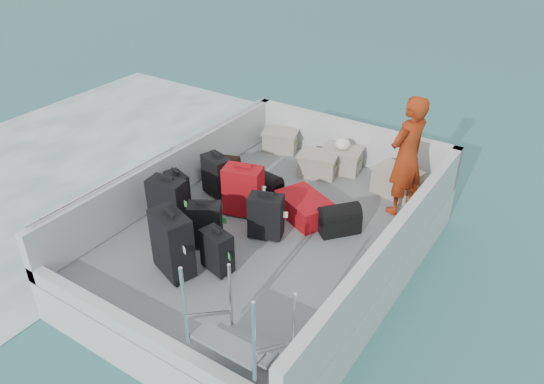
{
  "coord_description": "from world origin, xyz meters",
  "views": [
    {
      "loc": [
        3.32,
        -4.96,
        4.8
      ],
      "look_at": [
        -0.16,
        0.3,
        1.0
      ],
      "focal_mm": 35.0,
      "sensor_mm": 36.0,
      "label": 1
    }
  ],
  "objects": [
    {
      "name": "crate_2",
      "position": [
        0.05,
        2.03,
        0.8
      ],
      "size": [
        0.66,
        0.51,
        0.36
      ],
      "primitive_type": "cube",
      "rotation": [
        0.0,
        0.0,
        0.18
      ],
      "color": "#AAA494",
      "rests_on": "deck"
    },
    {
      "name": "duffel_2",
      "position": [
        0.82,
        0.46,
        0.78
      ],
      "size": [
        0.58,
        0.61,
        0.32
      ],
      "primitive_type": null,
      "rotation": [
        0.0,
        0.0,
        0.87
      ],
      "color": "black",
      "rests_on": "deck"
    },
    {
      "name": "suitcase_5",
      "position": [
        -0.53,
        0.12,
        0.98
      ],
      "size": [
        0.6,
        0.45,
        0.73
      ],
      "primitive_type": "cube",
      "rotation": [
        0.0,
        0.0,
        0.28
      ],
      "color": "#A70C13",
      "rests_on": "deck"
    },
    {
      "name": "yellow_bag",
      "position": [
        1.45,
        1.7,
        0.73
      ],
      "size": [
        0.28,
        0.26,
        0.22
      ],
      "primitive_type": "ellipsoid",
      "color": "gold",
      "rests_on": "deck"
    },
    {
      "name": "suitcase_4",
      "position": [
        -0.48,
        -0.76,
        0.93
      ],
      "size": [
        0.49,
        0.43,
        0.62
      ],
      "primitive_type": "cube",
      "rotation": [
        0.0,
        0.0,
        0.57
      ],
      "color": "black",
      "rests_on": "deck"
    },
    {
      "name": "suitcase_6",
      "position": [
        -0.04,
        -1.08,
        0.9
      ],
      "size": [
        0.44,
        0.32,
        0.55
      ],
      "primitive_type": "cube",
      "rotation": [
        0.0,
        0.0,
        -0.25
      ],
      "color": "black",
      "rests_on": "deck"
    },
    {
      "name": "ferry_hull",
      "position": [
        0.0,
        0.0,
        0.3
      ],
      "size": [
        3.6,
        5.0,
        0.6
      ],
      "primitive_type": "cube",
      "color": "silver",
      "rests_on": "ground"
    },
    {
      "name": "crate_0",
      "position": [
        -1.18,
        2.11,
        0.79
      ],
      "size": [
        0.65,
        0.54,
        0.33
      ],
      "primitive_type": "cube",
      "rotation": [
        0.0,
        0.0,
        0.33
      ],
      "color": "#AAA494",
      "rests_on": "deck"
    },
    {
      "name": "suitcase_3",
      "position": [
        -0.46,
        -1.4,
        1.03
      ],
      "size": [
        0.62,
        0.48,
        0.82
      ],
      "primitive_type": "cube",
      "rotation": [
        0.0,
        0.0,
        -0.35
      ],
      "color": "black",
      "rests_on": "deck"
    },
    {
      "name": "crate_1",
      "position": [
        -0.2,
        1.68,
        0.79
      ],
      "size": [
        0.66,
        0.53,
        0.35
      ],
      "primitive_type": "cube",
      "rotation": [
        0.0,
        0.0,
        0.27
      ],
      "color": "#AAA494",
      "rests_on": "deck"
    },
    {
      "name": "passenger",
      "position": [
        1.3,
        1.43,
        1.49
      ],
      "size": [
        0.6,
        0.74,
        1.74
      ],
      "primitive_type": "imported",
      "rotation": [
        0.0,
        0.0,
        -1.91
      ],
      "color": "red",
      "rests_on": "deck"
    },
    {
      "name": "white_bag",
      "position": [
        0.05,
        2.03,
        1.07
      ],
      "size": [
        0.24,
        0.24,
        0.18
      ],
      "primitive_type": "ellipsoid",
      "color": "white",
      "rests_on": "crate_2"
    },
    {
      "name": "crate_3",
      "position": [
        1.08,
        1.82,
        0.81
      ],
      "size": [
        0.71,
        0.56,
        0.38
      ],
      "primitive_type": "cube",
      "rotation": [
        0.0,
        0.0,
        -0.21
      ],
      "color": "#AAA494",
      "rests_on": "deck"
    },
    {
      "name": "suitcase_1",
      "position": [
        -1.38,
        -0.3,
        0.9
      ],
      "size": [
        0.42,
        0.32,
        0.56
      ],
      "primitive_type": "cube",
      "rotation": [
        0.0,
        0.0,
        -0.31
      ],
      "color": "black",
      "rests_on": "deck"
    },
    {
      "name": "deck",
      "position": [
        0.0,
        0.0,
        0.61
      ],
      "size": [
        3.3,
        4.7,
        0.02
      ],
      "primitive_type": "cube",
      "color": "slate",
      "rests_on": "ferry_hull"
    },
    {
      "name": "duffel_1",
      "position": [
        -0.53,
        0.66,
        0.78
      ],
      "size": [
        0.55,
        0.37,
        0.32
      ],
      "primitive_type": null,
      "rotation": [
        0.0,
        0.0,
        -0.14
      ],
      "color": "black",
      "rests_on": "deck"
    },
    {
      "name": "deck_fittings",
      "position": [
        0.35,
        -0.32,
        0.99
      ],
      "size": [
        3.6,
        5.0,
        0.9
      ],
      "color": "#B9BEBE",
      "rests_on": "deck"
    },
    {
      "name": "suitcase_0",
      "position": [
        -1.14,
        -0.74,
        1.0
      ],
      "size": [
        0.52,
        0.34,
        0.76
      ],
      "primitive_type": "cube",
      "rotation": [
        0.0,
        0.0,
        0.14
      ],
      "color": "black",
      "rests_on": "deck"
    },
    {
      "name": "wake_foam",
      "position": [
        -4.8,
        0.0,
        0.0
      ],
      "size": [
        10.0,
        10.0,
        0.0
      ],
      "primitive_type": "plane",
      "color": "white",
      "rests_on": "ground"
    },
    {
      "name": "suitcase_2",
      "position": [
        -1.15,
        0.32,
        0.94
      ],
      "size": [
        0.5,
        0.38,
        0.64
      ],
      "primitive_type": "cube",
      "rotation": [
        0.0,
        0.0,
        -0.28
      ],
      "color": "black",
      "rests_on": "deck"
    },
    {
      "name": "suitcase_7",
      "position": [
        0.06,
        -0.17,
        0.93
      ],
      "size": [
        0.5,
        0.39,
        0.62
      ],
      "primitive_type": "cube",
      "rotation": [
        0.0,
        0.0,
        0.33
      ],
      "color": "black",
      "rests_on": "deck"
    },
    {
      "name": "duffel_0",
      "position": [
        -1.37,
        0.75,
        0.78
      ],
      "size": [
        0.55,
        0.45,
        0.32
      ],
      "primitive_type": null,
      "rotation": [
        0.0,
        0.0,
        0.36
      ],
      "color": "black",
      "rests_on": "deck"
    },
    {
      "name": "ground",
      "position": [
        0.0,
        0.0,
        0.0
      ],
      "size": [
        160.0,
        160.0,
        0.0
      ],
      "primitive_type": "plane",
      "color": "#164D4A",
      "rests_on": "ground"
    },
    {
      "name": "suitcase_8",
      "position": [
        0.25,
        0.51,
        0.78
      ],
      "size": [
        0.94,
        0.81,
        0.31
      ],
      "primitive_type": "cube",
      "rotation": [
        0.0,
        0.0,
        1.14
      ],
      "color": "#A70C13",
      "rests_on": "deck"
    }
  ]
}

